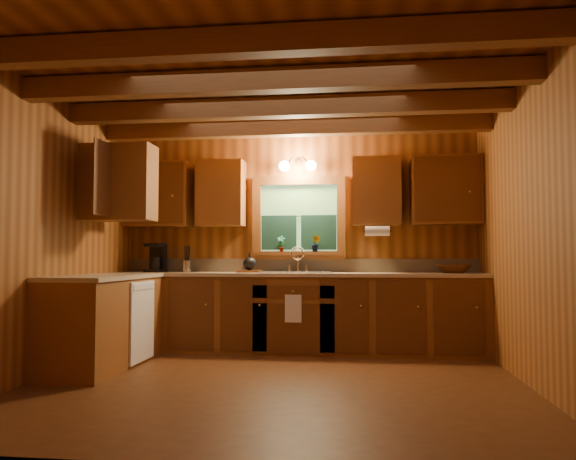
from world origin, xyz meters
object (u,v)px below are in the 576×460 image
at_px(coffee_maker, 157,258).
at_px(cutting_board, 250,271).
at_px(sink, 296,276).
at_px(wicker_basket, 454,269).

bearing_deg(coffee_maker, cutting_board, 8.77).
relative_size(sink, cutting_board, 2.69).
height_order(sink, wicker_basket, sink).
height_order(coffee_maker, cutting_board, coffee_maker).
relative_size(sink, coffee_maker, 2.39).
bearing_deg(wicker_basket, sink, 179.84).
xyz_separation_m(sink, cutting_board, (-0.55, -0.01, 0.06)).
xyz_separation_m(coffee_maker, wicker_basket, (3.44, -0.06, -0.12)).
relative_size(sink, wicker_basket, 2.14).
relative_size(coffee_maker, wicker_basket, 0.89).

